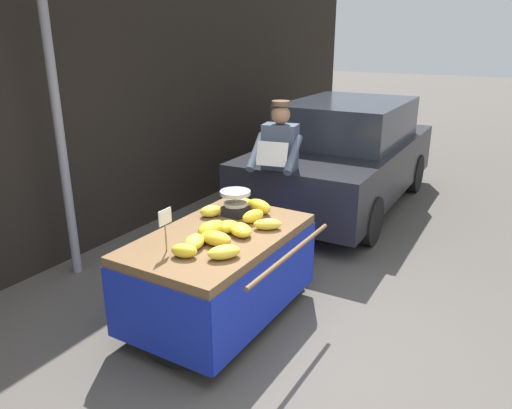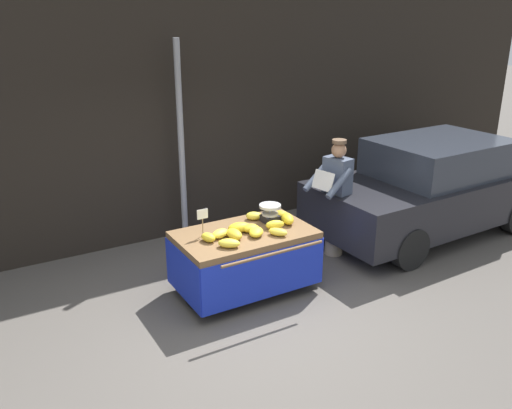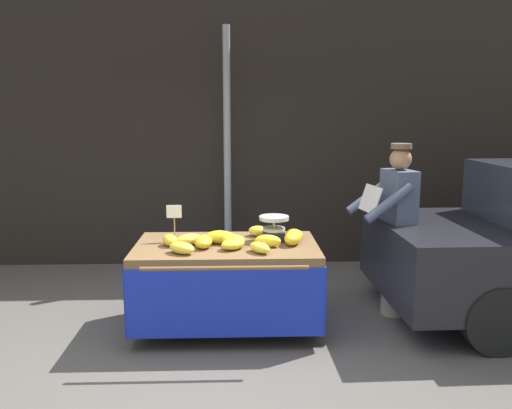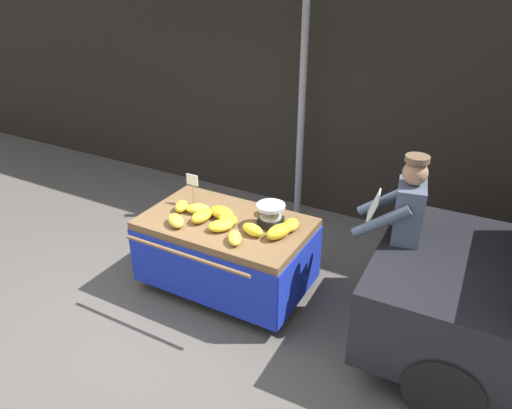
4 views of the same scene
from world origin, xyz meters
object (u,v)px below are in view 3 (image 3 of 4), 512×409
at_px(banana_bunch_0, 259,231).
at_px(vendor_person, 396,229).
at_px(street_pole, 227,152).
at_px(banana_bunch_4, 220,237).
at_px(banana_bunch_11, 293,238).
at_px(price_sign, 174,215).
at_px(banana_bunch_7, 190,239).
at_px(banana_bunch_3, 233,240).
at_px(banana_cart, 227,268).
at_px(banana_bunch_1, 268,241).
at_px(banana_bunch_10, 294,234).
at_px(banana_bunch_5, 182,248).
at_px(weighing_scale, 274,228).
at_px(banana_bunch_2, 260,248).
at_px(banana_bunch_8, 233,244).
at_px(banana_bunch_9, 170,240).
at_px(banana_bunch_6, 203,242).

distance_m(banana_bunch_0, vendor_person, 1.35).
height_order(street_pole, banana_bunch_4, street_pole).
bearing_deg(banana_bunch_11, vendor_person, 18.08).
relative_size(price_sign, banana_bunch_7, 1.41).
height_order(banana_bunch_3, banana_bunch_11, banana_bunch_11).
distance_m(banana_cart, banana_bunch_1, 0.48).
bearing_deg(banana_bunch_4, street_pole, 88.85).
xyz_separation_m(banana_bunch_11, vendor_person, (1.05, 0.34, -0.01)).
xyz_separation_m(banana_cart, banana_bunch_1, (0.37, -0.11, 0.28)).
xyz_separation_m(banana_cart, banana_bunch_10, (0.64, 0.16, 0.27)).
bearing_deg(banana_bunch_5, banana_cart, 39.36).
height_order(banana_bunch_3, banana_bunch_7, same).
relative_size(weighing_scale, price_sign, 0.82).
distance_m(banana_bunch_2, banana_bunch_5, 0.67).
height_order(banana_bunch_1, banana_bunch_4, banana_bunch_4).
bearing_deg(price_sign, banana_bunch_7, -43.52).
distance_m(price_sign, banana_bunch_4, 0.49).
height_order(street_pole, banana_bunch_0, street_pole).
distance_m(banana_bunch_8, banana_bunch_10, 0.67).
bearing_deg(banana_bunch_8, vendor_person, 17.02).
height_order(price_sign, banana_bunch_10, price_sign).
bearing_deg(banana_bunch_5, banana_bunch_3, 31.32).
bearing_deg(banana_bunch_7, banana_bunch_9, -167.93).
bearing_deg(vendor_person, banana_bunch_11, -161.92).
bearing_deg(banana_cart, banana_bunch_3, -34.53).
distance_m(price_sign, banana_bunch_3, 0.61).
xyz_separation_m(price_sign, banana_bunch_9, (-0.02, -0.19, -0.20)).
distance_m(weighing_scale, banana_bunch_5, 0.93).
height_order(banana_bunch_2, vendor_person, vendor_person).
relative_size(banana_bunch_1, banana_bunch_10, 1.06).
bearing_deg(banana_bunch_4, banana_bunch_9, -171.54).
bearing_deg(banana_bunch_6, banana_bunch_4, 44.33).
bearing_deg(banana_cart, banana_bunch_9, -175.72).
distance_m(banana_cart, weighing_scale, 0.57).
bearing_deg(vendor_person, price_sign, -175.67).
bearing_deg(banana_bunch_11, banana_bunch_5, -164.37).
bearing_deg(banana_bunch_3, banana_bunch_4, 148.93).
bearing_deg(banana_bunch_11, banana_bunch_0, 132.55).
height_order(banana_bunch_4, vendor_person, vendor_person).
height_order(banana_bunch_0, banana_bunch_2, banana_bunch_0).
height_order(banana_bunch_7, banana_bunch_8, banana_bunch_7).
relative_size(banana_cart, banana_bunch_6, 6.17).
xyz_separation_m(banana_bunch_5, banana_bunch_6, (0.17, 0.19, 0.01)).
bearing_deg(banana_bunch_5, banana_bunch_11, 15.63).
relative_size(banana_bunch_3, banana_bunch_11, 0.74).
xyz_separation_m(banana_cart, banana_bunch_7, (-0.33, -0.00, 0.27)).
xyz_separation_m(banana_bunch_3, banana_bunch_6, (-0.26, -0.07, 0.01)).
bearing_deg(street_pole, banana_cart, -89.37).
height_order(banana_bunch_0, banana_bunch_10, banana_bunch_0).
bearing_deg(banana_bunch_5, banana_bunch_6, 48.46).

